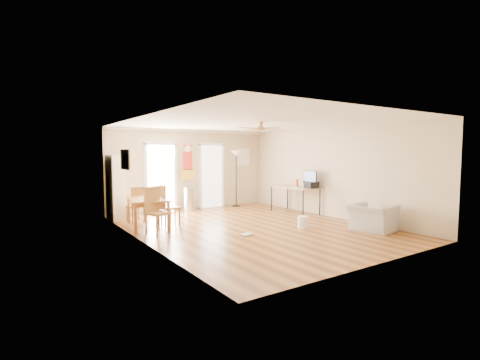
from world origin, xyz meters
TOP-DOWN VIEW (x-y plane):
  - floor at (0.00, 0.00)m, footprint 7.00×7.00m
  - ceiling at (0.00, 0.00)m, footprint 5.50×7.00m
  - wall_back at (0.00, 3.50)m, footprint 5.50×0.04m
  - wall_front at (0.00, -3.50)m, footprint 5.50×0.04m
  - wall_left at (-2.75, 0.00)m, footprint 0.04×7.00m
  - wall_right at (2.75, 0.00)m, footprint 0.04×7.00m
  - crown_molding at (0.00, 0.00)m, footprint 5.50×7.00m
  - kitchen_doorway at (-1.05, 3.48)m, footprint 0.90×0.10m
  - bathroom_doorway at (0.75, 3.48)m, footprint 0.80×0.10m
  - wall_decal at (-0.13, 3.48)m, footprint 0.46×0.03m
  - ac_grille at (2.05, 3.47)m, footprint 0.50×0.04m
  - framed_poster at (-2.73, 1.40)m, footprint 0.04×0.66m
  - ceiling_fan at (0.00, -0.30)m, footprint 1.24×1.24m
  - bookshelf at (-2.55, 2.99)m, footprint 0.39×0.82m
  - dining_table at (-2.15, 1.57)m, footprint 1.11×1.59m
  - dining_chair_right_a at (-1.60, 1.90)m, footprint 0.45×0.45m
  - dining_chair_right_b at (-1.60, 1.43)m, footprint 0.46×0.46m
  - dining_chair_near at (-2.20, 0.71)m, footprint 0.56×0.56m
  - dining_chair_far at (-2.21, 2.35)m, footprint 0.45×0.45m
  - trash_can at (-0.23, 3.20)m, footprint 0.35×0.35m
  - torchiere_lamp at (1.56, 3.19)m, footprint 0.43×0.43m
  - computer_desk at (2.32, 1.04)m, footprint 0.76×1.52m
  - imac at (2.47, 0.55)m, footprint 0.15×0.56m
  - keyboard at (2.20, 0.85)m, footprint 0.19×0.38m
  - printer at (2.45, 0.46)m, footprint 0.37×0.41m
  - orange_bottle at (2.30, 0.93)m, footprint 0.08×0.08m
  - wastebasket_a at (0.98, -0.73)m, footprint 0.27×0.27m
  - floor_cloth at (-0.62, -0.58)m, footprint 0.27×0.22m
  - armchair at (2.15, -1.87)m, footprint 0.98×1.08m

SIDE VIEW (x-z plane):
  - floor at x=0.00m, z-range 0.00..0.00m
  - floor_cloth at x=-0.62m, z-range 0.00..0.04m
  - wastebasket_a at x=0.98m, z-range 0.00..0.30m
  - armchair at x=2.15m, z-range 0.00..0.63m
  - dining_table at x=-2.15m, z-range 0.00..0.73m
  - trash_can at x=-0.23m, z-range 0.00..0.75m
  - computer_desk at x=2.32m, z-range 0.00..0.81m
  - dining_chair_right_a at x=-1.60m, z-range 0.00..0.92m
  - dining_chair_far at x=-2.21m, z-range 0.00..0.95m
  - dining_chair_right_b at x=-1.60m, z-range 0.00..1.03m
  - dining_chair_near at x=-2.20m, z-range 0.00..1.06m
  - keyboard at x=2.20m, z-range 0.81..0.83m
  - bookshelf at x=-2.55m, z-range 0.00..1.80m
  - printer at x=2.45m, z-range 0.81..1.00m
  - orange_bottle at x=2.30m, z-range 0.81..1.05m
  - torchiere_lamp at x=1.56m, z-range 0.00..1.93m
  - kitchen_doorway at x=-1.05m, z-range 0.00..2.10m
  - bathroom_doorway at x=0.75m, z-range 0.00..2.10m
  - imac at x=2.47m, z-range 0.81..1.33m
  - wall_back at x=0.00m, z-range 0.00..2.60m
  - wall_front at x=0.00m, z-range 0.00..2.60m
  - wall_left at x=-2.75m, z-range 0.00..2.60m
  - wall_right at x=2.75m, z-range 0.00..2.60m
  - wall_decal at x=-0.13m, z-range 1.00..2.10m
  - ac_grille at x=2.05m, z-range 1.40..2.00m
  - framed_poster at x=-2.73m, z-range 1.46..1.94m
  - ceiling_fan at x=0.00m, z-range 2.33..2.53m
  - crown_molding at x=0.00m, z-range 2.52..2.60m
  - ceiling at x=0.00m, z-range 2.60..2.60m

